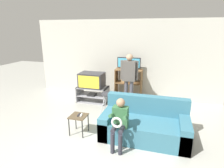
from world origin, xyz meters
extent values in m
plane|color=#ADADA3|center=(0.00, 0.00, 0.00)|extent=(18.00, 18.00, 0.00)
cube|color=beige|center=(0.00, 3.72, 1.30)|extent=(6.40, 0.06, 2.60)
cube|color=#939399|center=(-0.85, 2.89, 0.01)|extent=(0.97, 0.58, 0.02)
cube|color=#939399|center=(-0.85, 2.89, 0.22)|extent=(0.94, 0.58, 0.02)
cube|color=#939399|center=(-0.85, 2.89, 0.48)|extent=(0.97, 0.58, 0.02)
cube|color=#939399|center=(-1.32, 2.89, 0.24)|extent=(0.03, 0.58, 0.49)
cube|color=#939399|center=(-0.38, 2.89, 0.24)|extent=(0.03, 0.58, 0.49)
cube|color=black|center=(-0.85, 2.81, 0.25)|extent=(0.24, 0.28, 0.05)
cube|color=#2D2D33|center=(-0.86, 2.88, 0.72)|extent=(0.76, 0.53, 0.46)
cube|color=yellow|center=(-0.86, 2.61, 0.72)|extent=(0.68, 0.01, 0.38)
cube|color=brown|center=(-0.21, 3.46, 0.51)|extent=(0.03, 0.39, 1.02)
cube|color=brown|center=(0.64, 3.46, 0.51)|extent=(0.03, 0.39, 1.02)
cube|color=brown|center=(0.22, 3.46, 0.02)|extent=(0.82, 0.39, 0.03)
cube|color=brown|center=(0.22, 3.46, 0.56)|extent=(0.82, 0.39, 0.03)
cube|color=brown|center=(0.22, 3.46, 1.00)|extent=(0.82, 0.39, 0.03)
cube|color=#9E7A4C|center=(0.06, 3.40, 0.69)|extent=(0.18, 0.04, 0.22)
cube|color=black|center=(0.21, 3.47, 1.04)|extent=(0.27, 0.20, 0.04)
cube|color=black|center=(0.21, 3.47, 1.23)|extent=(0.76, 0.04, 0.35)
cube|color=#4CB7E0|center=(0.21, 3.45, 1.23)|extent=(0.71, 0.01, 0.30)
cylinder|color=#B7B7BC|center=(-0.15, 1.83, 0.32)|extent=(0.17, 0.19, 0.64)
cylinder|color=#B7B7BC|center=(0.09, 1.83, 0.32)|extent=(0.17, 0.19, 0.64)
cylinder|color=#B7B7BC|center=(-0.15, 2.08, 0.32)|extent=(0.17, 0.19, 0.64)
cylinder|color=#B7B7BC|center=(0.09, 2.08, 0.32)|extent=(0.17, 0.19, 0.64)
cylinder|color=#333338|center=(-0.03, 1.96, 0.64)|extent=(0.37, 0.37, 0.02)
cube|color=brown|center=(-0.41, 0.95, 0.42)|extent=(0.37, 0.37, 0.02)
cylinder|color=black|center=(-0.57, 0.79, 0.21)|extent=(0.02, 0.02, 0.42)
cylinder|color=black|center=(-0.25, 0.79, 0.21)|extent=(0.02, 0.02, 0.42)
cylinder|color=black|center=(-0.57, 1.11, 0.21)|extent=(0.02, 0.02, 0.42)
cylinder|color=black|center=(-0.25, 1.11, 0.21)|extent=(0.02, 0.02, 0.42)
cube|color=#232328|center=(-0.41, 0.97, 0.44)|extent=(0.05, 0.15, 0.02)
cube|color=silver|center=(-0.35, 0.97, 0.44)|extent=(0.07, 0.15, 0.02)
cube|color=teal|center=(1.03, 1.18, 0.21)|extent=(1.83, 0.93, 0.41)
cube|color=teal|center=(1.03, 1.54, 0.63)|extent=(1.83, 0.20, 0.42)
cube|color=teal|center=(0.23, 1.18, 0.27)|extent=(0.22, 0.93, 0.53)
cube|color=teal|center=(1.84, 1.18, 0.27)|extent=(0.22, 0.93, 0.53)
cylinder|color=#4C4C56|center=(0.27, 2.83, 0.40)|extent=(0.11, 0.11, 0.80)
cylinder|color=#4C4C56|center=(0.43, 2.83, 0.40)|extent=(0.11, 0.11, 0.80)
cube|color=#5B5651|center=(0.35, 2.83, 1.10)|extent=(0.38, 0.20, 0.60)
cylinder|color=#5B5651|center=(0.12, 2.83, 1.12)|extent=(0.08, 0.08, 0.57)
cylinder|color=#5B5651|center=(0.58, 2.83, 1.12)|extent=(0.08, 0.08, 0.57)
sphere|color=tan|center=(0.35, 2.83, 1.50)|extent=(0.19, 0.19, 0.19)
cylinder|color=#2D2D38|center=(0.52, 0.47, 0.21)|extent=(0.08, 0.08, 0.41)
cylinder|color=#2D2D38|center=(0.67, 0.47, 0.21)|extent=(0.08, 0.08, 0.41)
cylinder|color=#2D2D38|center=(0.52, 0.62, 0.46)|extent=(0.09, 0.30, 0.09)
cylinder|color=#2D2D38|center=(0.67, 0.62, 0.46)|extent=(0.09, 0.30, 0.09)
cube|color=#33663D|center=(0.60, 0.77, 0.63)|extent=(0.30, 0.17, 0.42)
cylinder|color=#33663D|center=(0.46, 0.64, 0.71)|extent=(0.06, 0.31, 0.14)
cylinder|color=#33663D|center=(0.73, 0.64, 0.71)|extent=(0.06, 0.31, 0.14)
sphere|color=#A37A5B|center=(0.60, 0.77, 0.92)|extent=(0.17, 0.17, 0.17)
torus|color=white|center=(0.60, 0.49, 0.65)|extent=(0.21, 0.04, 0.21)
camera|label=1|loc=(1.37, -2.48, 2.28)|focal=30.00mm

